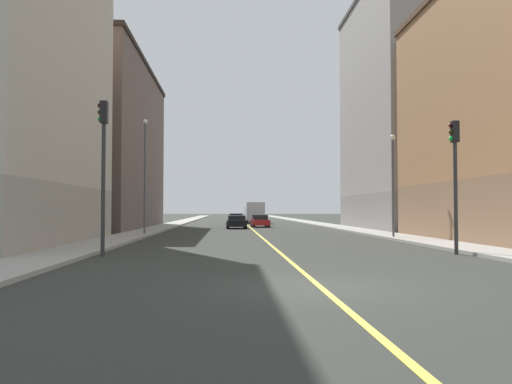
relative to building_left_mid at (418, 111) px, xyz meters
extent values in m
plane|color=#2F312C|center=(-15.80, -34.81, -11.32)|extent=(400.00, 400.00, 0.00)
cube|color=#9E9B93|center=(-6.81, 14.19, -11.25)|extent=(2.58, 168.00, 0.15)
cube|color=#9E9B93|center=(-24.79, 14.19, -11.25)|extent=(2.58, 168.00, 0.15)
cube|color=#E5D14C|center=(-15.80, 14.19, -11.31)|extent=(0.16, 154.00, 0.01)
cube|color=gray|center=(0.00, 0.00, -9.67)|extent=(11.03, 17.83, 3.31)
cube|color=#9E9993|center=(0.00, 0.00, 1.45)|extent=(11.03, 17.83, 18.92)
cube|color=brown|center=(-31.59, 3.47, -9.22)|extent=(11.03, 24.47, 4.20)
cube|color=brown|center=(-31.59, 3.47, -1.32)|extent=(11.03, 24.47, 11.61)
cube|color=#2B221D|center=(-31.59, 3.47, 4.69)|extent=(11.33, 24.77, 0.40)
cylinder|color=#2D2D2D|center=(-8.49, -26.32, -8.96)|extent=(0.16, 0.16, 4.72)
cube|color=black|center=(-8.49, -26.32, -6.15)|extent=(0.28, 0.32, 0.90)
sphere|color=#320404|center=(-8.65, -26.32, -5.88)|extent=(0.20, 0.20, 0.20)
sphere|color=#352204|center=(-8.65, -26.32, -6.16)|extent=(0.20, 0.20, 0.20)
sphere|color=green|center=(-8.65, -26.32, -6.44)|extent=(0.20, 0.20, 0.20)
cylinder|color=#2D2D2D|center=(-23.10, -26.32, -8.63)|extent=(0.16, 0.16, 5.39)
cube|color=black|center=(-23.10, -26.32, -5.48)|extent=(0.28, 0.32, 0.90)
sphere|color=#320404|center=(-23.26, -26.32, -5.21)|extent=(0.20, 0.20, 0.20)
sphere|color=#352204|center=(-23.26, -26.32, -5.49)|extent=(0.20, 0.20, 0.20)
sphere|color=green|center=(-23.26, -26.32, -5.77)|extent=(0.20, 0.20, 0.20)
cylinder|color=#4C4C51|center=(-7.49, -15.21, -8.06)|extent=(0.14, 0.14, 6.22)
sphere|color=#EAEACC|center=(-7.49, -15.21, -4.80)|extent=(0.36, 0.36, 0.36)
cylinder|color=#4C4C51|center=(-24.10, -10.11, -7.19)|extent=(0.14, 0.14, 7.97)
sphere|color=#EAEACC|center=(-24.10, -10.11, -3.05)|extent=(0.36, 0.36, 0.36)
cube|color=maroon|center=(-17.06, 18.01, -10.76)|extent=(1.96, 4.20, 0.69)
cube|color=black|center=(-17.06, 18.14, -10.19)|extent=(1.69, 1.82, 0.45)
cylinder|color=black|center=(-17.90, 19.32, -11.00)|extent=(0.23, 0.64, 0.64)
cylinder|color=black|center=(-16.18, 19.29, -11.00)|extent=(0.23, 0.64, 0.64)
cylinder|color=black|center=(-17.95, 16.74, -11.00)|extent=(0.23, 0.64, 0.64)
cylinder|color=black|center=(-16.23, 16.70, -11.00)|extent=(0.23, 0.64, 0.64)
cube|color=black|center=(-17.26, 3.03, -10.80)|extent=(2.00, 4.19, 0.61)
cube|color=black|center=(-17.26, 2.99, -10.26)|extent=(1.72, 2.06, 0.46)
cylinder|color=black|center=(-18.16, 4.29, -11.00)|extent=(0.24, 0.65, 0.64)
cylinder|color=black|center=(-16.42, 4.34, -11.00)|extent=(0.24, 0.65, 0.64)
cylinder|color=black|center=(-18.09, 1.72, -11.00)|extent=(0.24, 0.65, 0.64)
cylinder|color=black|center=(-16.36, 1.77, -11.00)|extent=(0.24, 0.65, 0.64)
cube|color=#1E6B38|center=(-14.39, 29.89, -10.81)|extent=(1.94, 4.28, 0.58)
cube|color=black|center=(-14.39, 29.84, -10.31)|extent=(1.66, 2.10, 0.43)
cylinder|color=black|center=(-15.26, 31.19, -11.00)|extent=(0.24, 0.65, 0.64)
cylinder|color=black|center=(-13.59, 31.23, -11.00)|extent=(0.24, 0.65, 0.64)
cylinder|color=black|center=(-15.19, 28.56, -11.00)|extent=(0.24, 0.65, 0.64)
cylinder|color=black|center=(-13.52, 28.60, -11.00)|extent=(0.24, 0.65, 0.64)
cube|color=red|center=(-14.67, 6.78, -10.81)|extent=(1.89, 4.03, 0.58)
cube|color=black|center=(-14.67, 6.82, -10.27)|extent=(1.58, 1.76, 0.50)
cylinder|color=black|center=(-15.50, 7.97, -11.00)|extent=(0.25, 0.65, 0.64)
cylinder|color=black|center=(-13.96, 8.04, -11.00)|extent=(0.25, 0.65, 0.64)
cylinder|color=black|center=(-15.38, 5.52, -11.00)|extent=(0.25, 0.65, 0.64)
cylinder|color=black|center=(-13.84, 5.59, -11.00)|extent=(0.25, 0.65, 0.64)
cube|color=navy|center=(-14.50, 24.68, -9.99)|extent=(2.41, 2.00, 1.96)
cube|color=silver|center=(-14.50, 20.89, -9.68)|extent=(2.41, 4.72, 2.38)
cylinder|color=black|center=(-15.60, 24.32, -10.87)|extent=(0.30, 0.90, 0.90)
cylinder|color=black|center=(-13.39, 24.32, -10.87)|extent=(0.30, 0.90, 0.90)
cylinder|color=black|center=(-15.60, 19.89, -10.87)|extent=(0.30, 0.90, 0.90)
cylinder|color=black|center=(-13.39, 19.89, -10.87)|extent=(0.30, 0.90, 0.90)
camera|label=1|loc=(-18.02, -47.04, -9.43)|focal=35.47mm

